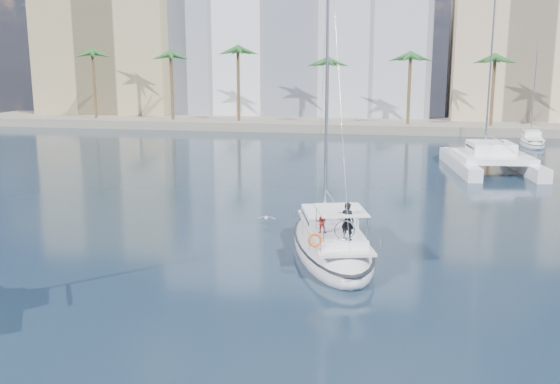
# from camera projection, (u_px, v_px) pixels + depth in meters

# --- Properties ---
(ground) EXTENTS (160.00, 160.00, 0.00)m
(ground) POSITION_uv_depth(u_px,v_px,m) (293.00, 258.00, 30.95)
(ground) COLOR black
(ground) RESTS_ON ground
(quay) EXTENTS (120.00, 14.00, 1.20)m
(quay) POSITION_uv_depth(u_px,v_px,m) (366.00, 125.00, 89.41)
(quay) COLOR gray
(quay) RESTS_ON ground
(building_modern) EXTENTS (42.00, 16.00, 28.00)m
(building_modern) POSITION_uv_depth(u_px,v_px,m) (297.00, 33.00, 100.41)
(building_modern) COLOR white
(building_modern) RESTS_ON ground
(building_tan_left) EXTENTS (22.00, 14.00, 22.00)m
(building_tan_left) POSITION_uv_depth(u_px,v_px,m) (114.00, 52.00, 102.80)
(building_tan_left) COLOR tan
(building_tan_left) RESTS_ON ground
(building_beige) EXTENTS (20.00, 14.00, 20.00)m
(building_beige) POSITION_uv_depth(u_px,v_px,m) (521.00, 58.00, 92.00)
(building_beige) COLOR #CAB391
(building_beige) RESTS_ON ground
(palm_left) EXTENTS (3.60, 3.60, 12.30)m
(palm_left) POSITION_uv_depth(u_px,v_px,m) (129.00, 56.00, 89.93)
(palm_left) COLOR brown
(palm_left) RESTS_ON ground
(palm_centre) EXTENTS (3.60, 3.60, 12.30)m
(palm_centre) POSITION_uv_depth(u_px,v_px,m) (366.00, 56.00, 83.57)
(palm_centre) COLOR brown
(palm_centre) RESTS_ON ground
(main_sloop) EXTENTS (6.62, 12.09, 17.12)m
(main_sloop) POSITION_uv_depth(u_px,v_px,m) (332.00, 243.00, 31.70)
(main_sloop) COLOR silver
(main_sloop) RESTS_ON ground
(catamaran) EXTENTS (8.09, 13.90, 19.13)m
(catamaran) POSITION_uv_depth(u_px,v_px,m) (491.00, 157.00, 55.72)
(catamaran) COLOR silver
(catamaran) RESTS_ON ground
(seagull) EXTENTS (1.13, 0.49, 0.21)m
(seagull) POSITION_uv_depth(u_px,v_px,m) (267.00, 218.00, 37.21)
(seagull) COLOR silver
(seagull) RESTS_ON ground
(moored_yacht_a) EXTENTS (3.37, 9.52, 11.90)m
(moored_yacht_a) POSITION_uv_depth(u_px,v_px,m) (532.00, 145.00, 72.35)
(moored_yacht_a) COLOR silver
(moored_yacht_a) RESTS_ON ground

